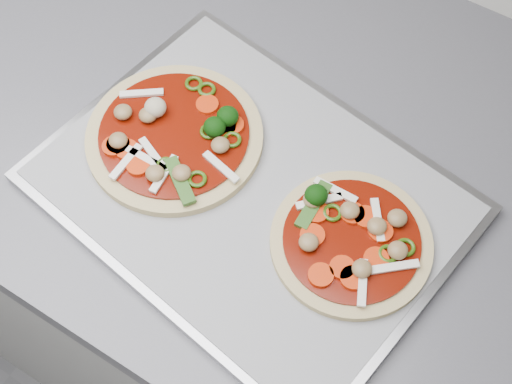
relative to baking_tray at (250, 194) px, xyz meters
The scene contains 5 objects.
base_cabinet 0.68m from the baking_tray, behind, with size 3.60×0.60×0.86m, color #B4B5B2.
baking_tray is the anchor object (origin of this frame).
parchment 0.01m from the baking_tray, ahead, with size 0.40×0.29×0.00m, color gray.
pizza_left 0.10m from the baking_tray, behind, with size 0.19×0.19×0.03m.
pizza_right 0.12m from the baking_tray, ahead, with size 0.16×0.16×0.03m.
Camera 1 is at (0.68, 0.91, 1.56)m, focal length 50.00 mm.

